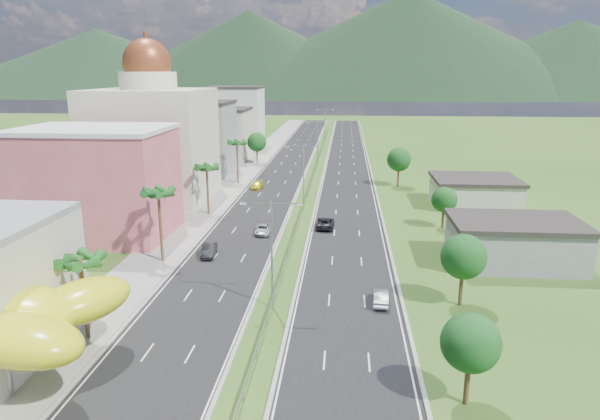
# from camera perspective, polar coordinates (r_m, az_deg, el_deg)

# --- Properties ---
(ground) EXTENTS (500.00, 500.00, 0.00)m
(ground) POSITION_cam_1_polar(r_m,az_deg,el_deg) (46.30, -4.67, -15.40)
(ground) COLOR #2D5119
(ground) RESTS_ON ground
(road_left) EXTENTS (11.00, 260.00, 0.04)m
(road_left) POSITION_cam_1_polar(r_m,az_deg,el_deg) (132.34, -1.51, 4.56)
(road_left) COLOR black
(road_left) RESTS_ON ground
(road_right) EXTENTS (11.00, 260.00, 0.04)m
(road_right) POSITION_cam_1_polar(r_m,az_deg,el_deg) (131.54, 5.02, 4.45)
(road_right) COLOR black
(road_right) RESTS_ON ground
(sidewalk_left) EXTENTS (7.00, 260.00, 0.12)m
(sidewalk_left) POSITION_cam_1_polar(r_m,az_deg,el_deg) (133.71, -5.57, 4.62)
(sidewalk_left) COLOR gray
(sidewalk_left) RESTS_ON ground
(median_guardrail) EXTENTS (0.10, 216.06, 0.76)m
(median_guardrail) POSITION_cam_1_polar(r_m,az_deg,el_deg) (113.95, 1.25, 3.22)
(median_guardrail) COLOR gray
(median_guardrail) RESTS_ON ground
(streetlight_median_b) EXTENTS (6.04, 0.25, 11.00)m
(streetlight_median_b) POSITION_cam_1_polar(r_m,az_deg,el_deg) (52.60, -3.04, -3.55)
(streetlight_median_b) COLOR gray
(streetlight_median_b) RESTS_ON ground
(streetlight_median_c) EXTENTS (6.04, 0.25, 11.00)m
(streetlight_median_c) POSITION_cam_1_polar(r_m,az_deg,el_deg) (91.25, 0.38, 4.28)
(streetlight_median_c) COLOR gray
(streetlight_median_c) RESTS_ON ground
(streetlight_median_d) EXTENTS (6.04, 0.25, 11.00)m
(streetlight_median_d) POSITION_cam_1_polar(r_m,az_deg,el_deg) (135.67, 1.89, 7.68)
(streetlight_median_d) COLOR gray
(streetlight_median_d) RESTS_ON ground
(streetlight_median_e) EXTENTS (6.04, 0.25, 11.00)m
(streetlight_median_e) POSITION_cam_1_polar(r_m,az_deg,el_deg) (180.38, 2.66, 9.39)
(streetlight_median_e) COLOR gray
(streetlight_median_e) RESTS_ON ground
(pink_shophouse) EXTENTS (20.00, 15.00, 15.00)m
(pink_shophouse) POSITION_cam_1_polar(r_m,az_deg,el_deg) (81.13, -20.83, 2.55)
(pink_shophouse) COLOR #C24F58
(pink_shophouse) RESTS_ON ground
(domed_building) EXTENTS (20.00, 20.00, 28.70)m
(domed_building) POSITION_cam_1_polar(r_m,az_deg,el_deg) (101.46, -15.49, 7.43)
(domed_building) COLOR beige
(domed_building) RESTS_ON ground
(midrise_grey) EXTENTS (16.00, 15.00, 16.00)m
(midrise_grey) POSITION_cam_1_polar(r_m,az_deg,el_deg) (125.16, -11.03, 7.41)
(midrise_grey) COLOR gray
(midrise_grey) RESTS_ON ground
(midrise_beige) EXTENTS (16.00, 15.00, 13.00)m
(midrise_beige) POSITION_cam_1_polar(r_m,az_deg,el_deg) (146.47, -8.67, 7.94)
(midrise_beige) COLOR #BAB199
(midrise_beige) RESTS_ON ground
(midrise_white) EXTENTS (16.00, 15.00, 18.00)m
(midrise_white) POSITION_cam_1_polar(r_m,az_deg,el_deg) (168.57, -6.89, 9.71)
(midrise_white) COLOR silver
(midrise_white) RESTS_ON ground
(shed_near) EXTENTS (15.00, 10.00, 5.00)m
(shed_near) POSITION_cam_1_polar(r_m,az_deg,el_deg) (70.89, 21.89, -3.39)
(shed_near) COLOR gray
(shed_near) RESTS_ON ground
(shed_far) EXTENTS (14.00, 12.00, 4.40)m
(shed_far) POSITION_cam_1_polar(r_m,az_deg,el_deg) (99.48, 18.12, 1.74)
(shed_far) COLOR #BAB199
(shed_far) RESTS_ON ground
(palm_tree_b) EXTENTS (3.60, 3.60, 8.10)m
(palm_tree_b) POSITION_cam_1_polar(r_m,az_deg,el_deg) (49.87, -22.39, -5.33)
(palm_tree_b) COLOR #47301C
(palm_tree_b) RESTS_ON ground
(palm_tree_c) EXTENTS (3.60, 3.60, 9.60)m
(palm_tree_c) POSITION_cam_1_polar(r_m,az_deg,el_deg) (67.10, -14.87, 1.53)
(palm_tree_c) COLOR #47301C
(palm_tree_c) RESTS_ON ground
(palm_tree_d) EXTENTS (3.60, 3.60, 8.60)m
(palm_tree_d) POSITION_cam_1_polar(r_m,az_deg,el_deg) (88.82, -9.92, 4.29)
(palm_tree_d) COLOR #47301C
(palm_tree_d) RESTS_ON ground
(palm_tree_e) EXTENTS (3.60, 3.60, 9.40)m
(palm_tree_e) POSITION_cam_1_polar(r_m,az_deg,el_deg) (112.76, -6.74, 6.97)
(palm_tree_e) COLOR #47301C
(palm_tree_e) RESTS_ON ground
(leafy_tree_lfar) EXTENTS (4.90, 4.90, 8.05)m
(leafy_tree_lfar) POSITION_cam_1_polar(r_m,az_deg,el_deg) (137.49, -4.63, 7.24)
(leafy_tree_lfar) COLOR #47301C
(leafy_tree_lfar) RESTS_ON ground
(leafy_tree_ra) EXTENTS (4.20, 4.20, 6.90)m
(leafy_tree_ra) POSITION_cam_1_polar(r_m,az_deg,el_deg) (40.09, 17.73, -13.38)
(leafy_tree_ra) COLOR #47301C
(leafy_tree_ra) RESTS_ON ground
(leafy_tree_rb) EXTENTS (4.55, 4.55, 7.47)m
(leafy_tree_rb) POSITION_cam_1_polar(r_m,az_deg,el_deg) (55.84, 17.05, -4.81)
(leafy_tree_rb) COLOR #47301C
(leafy_tree_rb) RESTS_ON ground
(leafy_tree_rc) EXTENTS (3.85, 3.85, 6.33)m
(leafy_tree_rc) POSITION_cam_1_polar(r_m,az_deg,el_deg) (83.04, 15.14, 1.05)
(leafy_tree_rc) COLOR #47301C
(leafy_tree_rc) RESTS_ON ground
(leafy_tree_rd) EXTENTS (4.90, 4.90, 8.05)m
(leafy_tree_rd) POSITION_cam_1_polar(r_m,az_deg,el_deg) (111.43, 10.51, 5.31)
(leafy_tree_rd) COLOR #47301C
(leafy_tree_rd) RESTS_ON ground
(mountain_ridge) EXTENTS (860.00, 140.00, 90.00)m
(mountain_ridge) POSITION_cam_1_polar(r_m,az_deg,el_deg) (492.90, 11.27, 11.66)
(mountain_ridge) COLOR black
(mountain_ridge) RESTS_ON ground
(car_dark_left) EXTENTS (2.19, 4.88, 1.55)m
(car_dark_left) POSITION_cam_1_polar(r_m,az_deg,el_deg) (69.88, -9.68, -4.22)
(car_dark_left) COLOR black
(car_dark_left) RESTS_ON road_left
(car_silver_mid_left) EXTENTS (2.36, 4.75, 1.29)m
(car_silver_mid_left) POSITION_cam_1_polar(r_m,az_deg,el_deg) (78.28, -3.96, -2.08)
(car_silver_mid_left) COLOR #A3A7AB
(car_silver_mid_left) RESTS_ON road_left
(car_yellow_far_left) EXTENTS (2.10, 4.76, 1.36)m
(car_yellow_far_left) POSITION_cam_1_polar(r_m,az_deg,el_deg) (108.56, -4.59, 2.66)
(car_yellow_far_left) COLOR gold
(car_yellow_far_left) RESTS_ON road_left
(car_silver_right) EXTENTS (1.69, 4.31, 1.40)m
(car_silver_right) POSITION_cam_1_polar(r_m,az_deg,el_deg) (55.84, 8.62, -9.20)
(car_silver_right) COLOR #94969B
(car_silver_right) RESTS_ON road_right
(car_dark_far_right) EXTENTS (2.69, 5.64, 1.55)m
(car_dark_far_right) POSITION_cam_1_polar(r_m,az_deg,el_deg) (81.11, 2.70, -1.36)
(car_dark_far_right) COLOR black
(car_dark_far_right) RESTS_ON road_right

